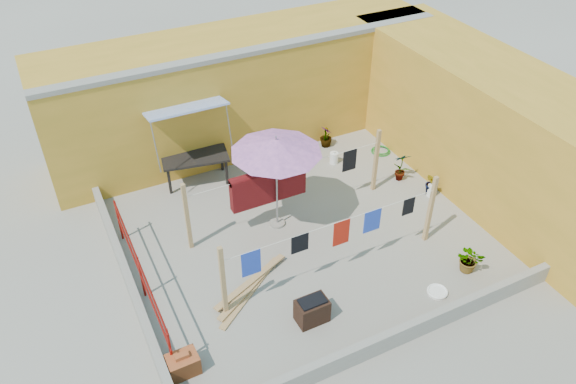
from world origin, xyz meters
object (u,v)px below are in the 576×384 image
object	(u,v)px
water_jug_a	(432,190)
green_hose	(381,151)
brick_stack	(183,364)
brazier	(312,310)
white_basin	(437,292)
plant_back_a	(279,146)
outdoor_table	(195,159)
patio_umbrella	(276,147)
water_jug_b	(334,158)

from	to	relation	value
water_jug_a	green_hose	world-z (taller)	water_jug_a
brick_stack	brazier	distance (m)	2.68
brick_stack	brazier	xyz separation A→B (m)	(2.68, 0.02, 0.07)
water_jug_a	white_basin	bearing A→B (deg)	-125.76
brick_stack	water_jug_a	size ratio (longest dim) A/B	1.59
white_basin	plant_back_a	world-z (taller)	plant_back_a
water_jug_a	outdoor_table	bearing A→B (deg)	147.65
outdoor_table	patio_umbrella	bearing A→B (deg)	-65.93
patio_umbrella	water_jug_a	bearing A→B (deg)	-10.29
brazier	plant_back_a	size ratio (longest dim) A/B	0.75
green_hose	water_jug_a	bearing A→B (deg)	-90.00
patio_umbrella	white_basin	size ratio (longest dim) A/B	5.74
outdoor_table	green_hose	size ratio (longest dim) A/B	3.30
brazier	water_jug_b	xyz separation A→B (m)	(3.22, 4.66, -0.11)
water_jug_b	green_hose	size ratio (longest dim) A/B	0.67
patio_umbrella	green_hose	bearing A→B (deg)	21.11
patio_umbrella	water_jug_a	xyz separation A→B (m)	(4.07, -0.74, -2.08)
brazier	white_basin	size ratio (longest dim) A/B	1.43
water_jug_a	brick_stack	bearing A→B (deg)	-163.05
brick_stack	brazier	world-z (taller)	brazier
white_basin	water_jug_b	distance (m)	5.24
brick_stack	brazier	bearing A→B (deg)	0.44
green_hose	plant_back_a	world-z (taller)	plant_back_a
patio_umbrella	brick_stack	bearing A→B (deg)	-138.07
water_jug_a	water_jug_b	size ratio (longest dim) A/B	0.96
patio_umbrella	brick_stack	xyz separation A→B (m)	(-3.33, -2.99, -2.02)
patio_umbrella	plant_back_a	distance (m)	3.39
brazier	plant_back_a	bearing A→B (deg)	70.78
brazier	green_hose	bearing A→B (deg)	43.88
brick_stack	white_basin	size ratio (longest dim) A/B	1.29
patio_umbrella	white_basin	bearing A→B (deg)	-59.75
patio_umbrella	water_jug_a	world-z (taller)	patio_umbrella
patio_umbrella	water_jug_b	xyz separation A→B (m)	(2.56, 1.69, -2.07)
brick_stack	water_jug_a	xyz separation A→B (m)	(7.40, 2.26, -0.05)
outdoor_table	brick_stack	xyz separation A→B (m)	(-2.19, -5.56, -0.51)
patio_umbrella	brick_stack	world-z (taller)	patio_umbrella
water_jug_a	plant_back_a	distance (m)	4.33
white_basin	plant_back_a	xyz separation A→B (m)	(-0.79, 6.09, 0.39)
brick_stack	patio_umbrella	bearing A→B (deg)	41.93
white_basin	brick_stack	bearing A→B (deg)	174.33
brazier	green_hose	world-z (taller)	brazier
water_jug_a	green_hose	xyz separation A→B (m)	(-0.00, 2.31, -0.12)
outdoor_table	brazier	distance (m)	5.57
water_jug_b	plant_back_a	xyz separation A→B (m)	(-1.29, 0.87, 0.26)
water_jug_a	plant_back_a	xyz separation A→B (m)	(-2.79, 3.30, 0.27)
outdoor_table	white_basin	xyz separation A→B (m)	(3.20, -6.09, -0.68)
outdoor_table	green_hose	distance (m)	5.35
water_jug_a	water_jug_b	xyz separation A→B (m)	(-1.50, 2.43, 0.01)
brick_stack	white_basin	xyz separation A→B (m)	(5.39, -0.53, -0.17)
water_jug_b	water_jug_a	bearing A→B (deg)	-58.23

